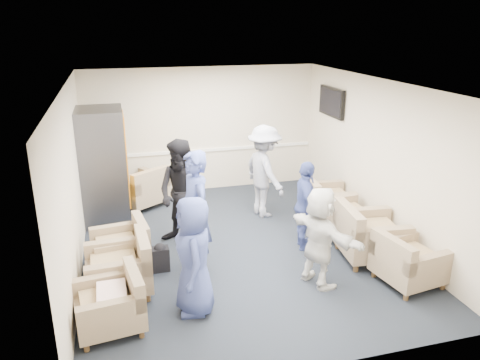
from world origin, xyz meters
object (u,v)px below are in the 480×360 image
object	(u,v)px
person_back_left	(183,194)
vending_machine	(103,166)
armchair_left_mid	(123,269)
person_mid_left	(195,214)
armchair_left_near	(113,305)
armchair_corner	(142,190)
person_back_right	(264,171)
armchair_left_far	(124,248)
person_front_right	(320,237)
armchair_right_far	(325,201)
armchair_right_midfar	(342,218)
person_front_left	(194,256)
armchair_right_near	(407,263)
armchair_right_midnear	(367,236)
person_mid_right	(305,206)

from	to	relation	value
person_back_left	vending_machine	bearing A→B (deg)	171.04
armchair_left_mid	person_mid_left	bearing A→B (deg)	101.26
armchair_left_near	armchair_corner	xyz separation A→B (m)	(0.63, 3.97, 0.04)
person_back_right	armchair_left_far	bearing A→B (deg)	104.67
vending_machine	person_front_right	xyz separation A→B (m)	(2.91, -3.21, -0.33)
armchair_corner	vending_machine	world-z (taller)	vending_machine
armchair_right_far	vending_machine	world-z (taller)	vending_machine
vending_machine	person_back_right	world-z (taller)	vending_machine
armchair_left_mid	person_front_right	xyz separation A→B (m)	(2.70, -0.52, 0.39)
armchair_right_midfar	person_back_left	xyz separation A→B (m)	(-2.71, 0.43, 0.57)
person_back_right	armchair_left_near	bearing A→B (deg)	122.43
person_front_left	armchair_corner	bearing A→B (deg)	-169.47
armchair_corner	vending_machine	distance (m)	1.09
armchair_right_near	armchair_right_midfar	xyz separation A→B (m)	(-0.15, 1.68, 0.01)
armchair_left_near	person_back_right	bearing A→B (deg)	127.59
armchair_right_far	person_mid_left	xyz separation A→B (m)	(-2.75, -1.40, 0.61)
armchair_left_mid	armchair_corner	size ratio (longest dim) A/B	0.72
armchair_corner	person_back_left	size ratio (longest dim) A/B	0.68
person_front_left	person_back_right	world-z (taller)	person_back_right
armchair_left_far	person_front_left	world-z (taller)	person_front_left
armchair_left_near	person_front_left	size ratio (longest dim) A/B	0.56
armchair_right_far	person_back_right	world-z (taller)	person_back_right
armchair_left_near	vending_machine	world-z (taller)	vending_machine
person_front_left	person_mid_left	xyz separation A→B (m)	(0.19, 0.98, 0.16)
armchair_right_midfar	vending_machine	bearing A→B (deg)	60.99
armchair_left_near	person_front_right	xyz separation A→B (m)	(2.84, 0.30, 0.42)
person_mid_left	armchair_left_near	bearing A→B (deg)	-59.68
armchair_right_near	vending_machine	distance (m)	5.49
armchair_left_mid	person_back_left	distance (m)	1.71
armchair_right_midnear	person_back_right	distance (m)	2.40
armchair_right_midnear	armchair_right_midfar	distance (m)	0.83
person_front_left	person_back_right	xyz separation A→B (m)	(1.85, 2.80, 0.10)
armchair_left_far	armchair_corner	xyz separation A→B (m)	(0.45, 2.47, 0.04)
armchair_corner	armchair_right_midfar	bearing A→B (deg)	110.36
armchair_left_near	vending_machine	size ratio (longest dim) A/B	0.42
armchair_right_midfar	vending_machine	world-z (taller)	vending_machine
armchair_left_near	person_mid_right	xyz separation A→B (m)	(3.08, 1.40, 0.43)
armchair_right_near	armchair_corner	distance (m)	5.28
armchair_right_midfar	armchair_corner	bearing A→B (deg)	50.74
vending_machine	person_mid_left	xyz separation A→B (m)	(1.28, -2.43, -0.12)
armchair_left_near	armchair_right_midnear	bearing A→B (deg)	93.82
person_front_left	armchair_right_midfar	bearing A→B (deg)	122.58
person_back_right	person_mid_right	distance (m)	1.53
person_mid_right	person_mid_left	bearing A→B (deg)	112.77
armchair_right_near	armchair_right_midfar	distance (m)	1.68
armchair_right_midnear	armchair_corner	size ratio (longest dim) A/B	0.84
armchair_left_far	person_front_right	bearing A→B (deg)	58.53
person_mid_right	person_front_right	size ratio (longest dim) A/B	1.02
armchair_right_midfar	person_back_right	size ratio (longest dim) A/B	0.50
armchair_left_near	armchair_right_midnear	distance (m)	3.98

